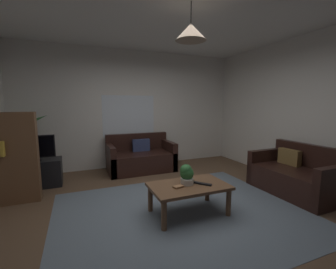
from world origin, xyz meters
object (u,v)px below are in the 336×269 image
(book_on_table_0, at_px, (178,187))
(bookshelf_corner, at_px, (12,158))
(couch_under_window, at_px, (141,158))
(tv_stand, at_px, (35,174))
(potted_plant_on_table, at_px, (187,174))
(potted_palm_corner, at_px, (27,150))
(tv, at_px, (33,148))
(pendant_lamp, at_px, (191,32))
(remote_on_table_0, at_px, (206,184))
(coffee_table, at_px, (189,189))
(remote_on_table_1, at_px, (196,183))
(couch_right_side, at_px, (296,177))

(book_on_table_0, distance_m, bookshelf_corner, 2.56)
(couch_under_window, relative_size, tv_stand, 1.64)
(potted_plant_on_table, bearing_deg, potted_palm_corner, 133.89)
(couch_under_window, height_order, tv, tv)
(potted_palm_corner, distance_m, pendant_lamp, 3.82)
(remote_on_table_0, relative_size, pendant_lamp, 0.34)
(couch_under_window, xyz_separation_m, tv, (-2.08, -0.29, 0.46))
(coffee_table, relative_size, remote_on_table_1, 6.66)
(couch_right_side, relative_size, tv_stand, 1.54)
(pendant_lamp, bearing_deg, book_on_table_0, -167.33)
(book_on_table_0, bearing_deg, tv_stand, 134.18)
(remote_on_table_0, height_order, potted_plant_on_table, potted_plant_on_table)
(potted_plant_on_table, bearing_deg, couch_under_window, 91.39)
(coffee_table, distance_m, bookshelf_corner, 2.70)
(remote_on_table_0, height_order, remote_on_table_1, same)
(bookshelf_corner, bearing_deg, couch_under_window, 22.14)
(remote_on_table_0, height_order, bookshelf_corner, bookshelf_corner)
(potted_plant_on_table, xyz_separation_m, potted_palm_corner, (-2.31, 2.40, 0.06))
(coffee_table, relative_size, book_on_table_0, 7.70)
(book_on_table_0, xyz_separation_m, tv, (-1.96, 2.00, 0.31))
(potted_palm_corner, height_order, pendant_lamp, pendant_lamp)
(tv, xyz_separation_m, bookshelf_corner, (-0.19, -0.63, -0.03))
(coffee_table, bearing_deg, remote_on_table_0, -26.26)
(remote_on_table_0, xyz_separation_m, tv, (-2.35, 2.06, 0.31))
(remote_on_table_0, bearing_deg, book_on_table_0, -51.41)
(couch_right_side, height_order, potted_palm_corner, potted_palm_corner)
(tv_stand, bearing_deg, potted_palm_corner, 110.32)
(book_on_table_0, bearing_deg, remote_on_table_0, -9.27)
(tv, relative_size, bookshelf_corner, 0.52)
(couch_under_window, relative_size, coffee_table, 1.39)
(couch_right_side, relative_size, potted_plant_on_table, 5.07)
(coffee_table, distance_m, tv, 2.92)
(remote_on_table_1, relative_size, potted_plant_on_table, 0.58)
(potted_palm_corner, relative_size, pendant_lamp, 3.03)
(bookshelf_corner, bearing_deg, couch_right_side, -17.50)
(book_on_table_0, bearing_deg, tv, 134.49)
(couch_under_window, height_order, bookshelf_corner, bookshelf_corner)
(tv, relative_size, pendant_lamp, 1.56)
(tv_stand, xyz_separation_m, potted_palm_corner, (-0.17, 0.47, 0.37))
(remote_on_table_1, bearing_deg, coffee_table, 150.18)
(couch_right_side, xyz_separation_m, bookshelf_corner, (-4.37, 1.38, 0.43))
(remote_on_table_1, relative_size, tv, 0.22)
(pendant_lamp, bearing_deg, tv, 137.55)
(coffee_table, height_order, remote_on_table_1, remote_on_table_1)
(tv_stand, distance_m, bookshelf_corner, 0.81)
(couch_right_side, bearing_deg, pendant_lamp, -91.32)
(tv, bearing_deg, couch_right_side, -25.60)
(tv_stand, bearing_deg, remote_on_table_1, -41.07)
(tv_stand, xyz_separation_m, pendant_lamp, (2.14, -1.98, 2.17))
(couch_under_window, relative_size, book_on_table_0, 10.67)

